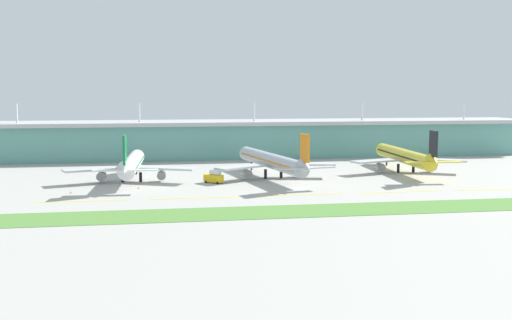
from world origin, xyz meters
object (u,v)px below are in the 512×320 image
Objects in this scene: airliner_middle at (272,161)px; airliner_far at (405,156)px; safety_cone_nose_front at (139,188)px; fuel_truck at (214,177)px; airliner_near at (132,164)px; safety_cone_left_wingtip at (71,192)px.

airliner_far is (57.03, 7.39, -0.00)m from airliner_middle.
airliner_far reaches higher than safety_cone_nose_front.
airliner_near is at bearing 163.41° from fuel_truck.
fuel_truck is at bearing 16.54° from safety_cone_left_wingtip.
airliner_middle reaches higher than safety_cone_nose_front.
safety_cone_nose_front is (-106.91, -25.86, -6.10)m from airliner_far.
safety_cone_left_wingtip is at bearing -129.04° from airliner_near.
fuel_truck reaches higher than safety_cone_nose_front.
airliner_far is 82.23m from fuel_truck.
airliner_middle is 1.05× the size of airliner_far.
airliner_far is at bearing 4.44° from airliner_near.
fuel_truck is (-80.29, -17.27, -4.19)m from airliner_far.
airliner_near reaches higher than fuel_truck.
fuel_truck reaches higher than safety_cone_left_wingtip.
safety_cone_left_wingtip is at bearing -166.19° from airliner_far.
fuel_truck is 10.26× the size of safety_cone_nose_front.
airliner_near is at bearing -175.56° from airliner_far.
airliner_middle and airliner_far have the same top height.
safety_cone_nose_front is (-26.62, -8.58, -1.91)m from fuel_truck.
safety_cone_nose_front is at bearing -159.69° from airliner_middle.
airliner_middle is (52.67, 1.12, 0.01)m from airliner_near.
airliner_near is 84.25× the size of safety_cone_left_wingtip.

